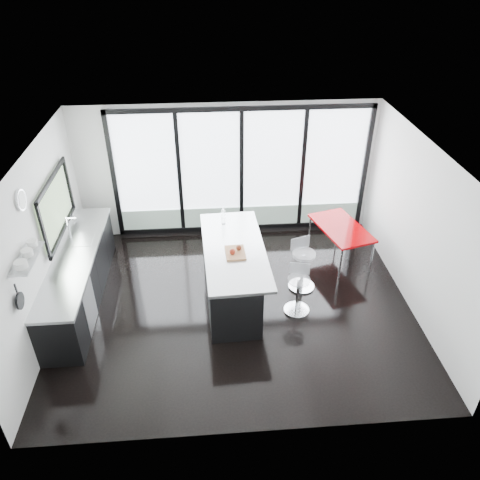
{
  "coord_description": "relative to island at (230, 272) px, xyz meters",
  "views": [
    {
      "loc": [
        -0.41,
        -6.2,
        5.38
      ],
      "look_at": [
        0.1,
        0.3,
        1.15
      ],
      "focal_mm": 35.0,
      "sensor_mm": 36.0,
      "label": 1
    }
  ],
  "objects": [
    {
      "name": "counter_cabinets",
      "position": [
        -2.6,
        0.1,
        -0.04
      ],
      "size": [
        0.69,
        3.24,
        1.36
      ],
      "color": "black",
      "rests_on": "floor"
    },
    {
      "name": "ceiling",
      "position": [
        0.08,
        -0.3,
        2.3
      ],
      "size": [
        6.0,
        5.0,
        0.0
      ],
      "primitive_type": "cube",
      "color": "white",
      "rests_on": "wall_back"
    },
    {
      "name": "bar_stool_near",
      "position": [
        1.11,
        -0.53,
        -0.16
      ],
      "size": [
        0.51,
        0.51,
        0.69
      ],
      "primitive_type": "cylinder",
      "rotation": [
        0.0,
        0.0,
        -0.21
      ],
      "color": "silver",
      "rests_on": "floor"
    },
    {
      "name": "floor",
      "position": [
        0.08,
        -0.3,
        -0.5
      ],
      "size": [
        6.0,
        5.0,
        0.0
      ],
      "primitive_type": "cube",
      "color": "black",
      "rests_on": "ground"
    },
    {
      "name": "bar_stool_far",
      "position": [
        1.31,
        0.11,
        -0.13
      ],
      "size": [
        0.6,
        0.6,
        0.76
      ],
      "primitive_type": "cylinder",
      "rotation": [
        0.0,
        0.0,
        0.31
      ],
      "color": "silver",
      "rests_on": "floor"
    },
    {
      "name": "red_table",
      "position": [
        2.21,
        0.97,
        -0.15
      ],
      "size": [
        1.1,
        1.5,
        0.72
      ],
      "primitive_type": "cube",
      "rotation": [
        0.0,
        0.0,
        0.27
      ],
      "color": "#9C0004",
      "rests_on": "floor"
    },
    {
      "name": "wall_right",
      "position": [
        3.08,
        -0.3,
        0.9
      ],
      "size": [
        0.0,
        5.0,
        2.8
      ],
      "primitive_type": "cube",
      "color": "silver",
      "rests_on": "ground"
    },
    {
      "name": "wall_front",
      "position": [
        0.08,
        -2.8,
        0.9
      ],
      "size": [
        6.0,
        0.0,
        2.8
      ],
      "primitive_type": "cube",
      "color": "silver",
      "rests_on": "ground"
    },
    {
      "name": "wall_back",
      "position": [
        0.35,
        2.17,
        0.77
      ],
      "size": [
        6.0,
        0.09,
        2.8
      ],
      "color": "silver",
      "rests_on": "ground"
    },
    {
      "name": "wall_left",
      "position": [
        -2.9,
        -0.03,
        1.06
      ],
      "size": [
        0.26,
        5.0,
        2.8
      ],
      "color": "silver",
      "rests_on": "ground"
    },
    {
      "name": "island",
      "position": [
        0.0,
        0.0,
        0.0
      ],
      "size": [
        1.12,
        2.47,
        1.29
      ],
      "color": "black",
      "rests_on": "floor"
    }
  ]
}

